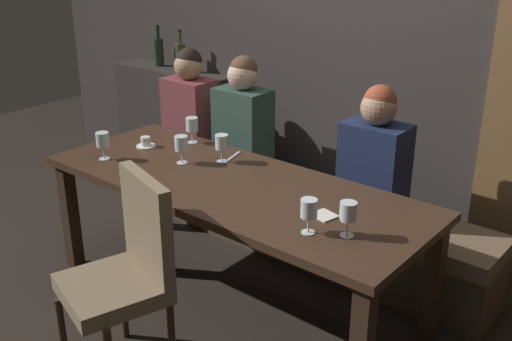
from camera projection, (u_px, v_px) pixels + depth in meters
ground at (233, 299)px, 3.54m from camera, size 9.00×9.00×0.00m
back_wall_tiled at (358, 13)px, 3.85m from camera, size 6.00×0.12×3.00m
back_counter at (175, 126)px, 5.02m from camera, size 1.10×0.28×0.95m
dining_table at (232, 197)px, 3.30m from camera, size 2.20×0.84×0.74m
banquette_bench at (304, 222)px, 3.96m from camera, size 2.50×0.44×0.45m
chair_near_side at (127, 265)px, 2.82m from camera, size 0.55×0.55×0.98m
diner_redhead at (190, 105)px, 4.37m from camera, size 0.36×0.24×0.78m
diner_bearded at (243, 118)px, 4.07m from camera, size 0.36×0.24×0.79m
diner_far_end at (375, 155)px, 3.44m from camera, size 0.36×0.24×0.77m
wine_bottle_dark_red at (159, 51)px, 4.92m from camera, size 0.08×0.08×0.33m
wine_bottle_pale_label at (181, 56)px, 4.72m from camera, size 0.08×0.08×0.33m
wine_glass_near_left at (192, 126)px, 3.81m from camera, size 0.08×0.08×0.16m
wine_glass_end_right at (309, 209)px, 2.68m from camera, size 0.08×0.08×0.16m
wine_glass_near_right at (222, 143)px, 3.50m from camera, size 0.08×0.08×0.16m
wine_glass_center_back at (103, 141)px, 3.54m from camera, size 0.08×0.08×0.16m
wine_glass_end_left at (348, 212)px, 2.66m from camera, size 0.08×0.08×0.16m
wine_glass_far_left at (181, 145)px, 3.48m from camera, size 0.08×0.08×0.16m
espresso_cup at (146, 143)px, 3.77m from camera, size 0.12×0.12×0.06m
fork_on_table at (233, 156)px, 3.62m from camera, size 0.06×0.17×0.01m
folded_napkin at (324, 215)px, 2.88m from camera, size 0.13×0.12×0.01m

